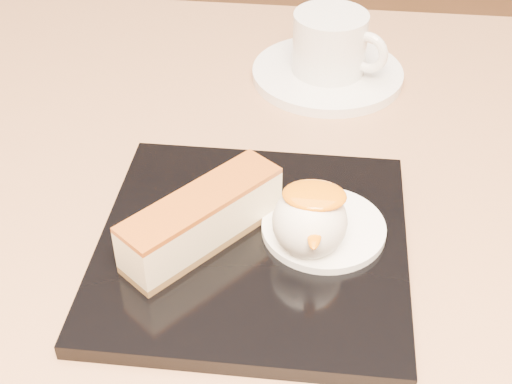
# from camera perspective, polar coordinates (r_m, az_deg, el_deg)

# --- Properties ---
(table) EXTENTS (0.80, 0.80, 0.72)m
(table) POSITION_cam_1_polar(r_m,az_deg,el_deg) (0.66, -4.87, -12.71)
(table) COLOR black
(table) RESTS_ON ground
(dessert_plate) EXTENTS (0.22, 0.22, 0.01)m
(dessert_plate) POSITION_cam_1_polar(r_m,az_deg,el_deg) (0.52, -0.26, -4.32)
(dessert_plate) COLOR black
(dessert_plate) RESTS_ON table
(cheesecake) EXTENTS (0.11, 0.12, 0.04)m
(cheesecake) POSITION_cam_1_polar(r_m,az_deg,el_deg) (0.50, -4.33, -2.18)
(cheesecake) COLOR brown
(cheesecake) RESTS_ON dessert_plate
(cream_smear) EXTENTS (0.09, 0.09, 0.01)m
(cream_smear) POSITION_cam_1_polar(r_m,az_deg,el_deg) (0.52, 5.43, -2.89)
(cream_smear) COLOR white
(cream_smear) RESTS_ON dessert_plate
(ice_cream_scoop) EXTENTS (0.05, 0.05, 0.05)m
(ice_cream_scoop) POSITION_cam_1_polar(r_m,az_deg,el_deg) (0.49, 4.32, -2.37)
(ice_cream_scoop) COLOR white
(ice_cream_scoop) RESTS_ON cream_smear
(mango_sauce) EXTENTS (0.04, 0.03, 0.01)m
(mango_sauce) POSITION_cam_1_polar(r_m,az_deg,el_deg) (0.48, 4.70, -0.27)
(mango_sauce) COLOR orange
(mango_sauce) RESTS_ON ice_cream_scoop
(mint_sprig) EXTENTS (0.03, 0.02, 0.00)m
(mint_sprig) POSITION_cam_1_polar(r_m,az_deg,el_deg) (0.54, 2.44, -0.58)
(mint_sprig) COLOR #2C8736
(mint_sprig) RESTS_ON cream_smear
(saucer) EXTENTS (0.15, 0.15, 0.01)m
(saucer) POSITION_cam_1_polar(r_m,az_deg,el_deg) (0.72, 5.73, 9.39)
(saucer) COLOR white
(saucer) RESTS_ON table
(coffee_cup) EXTENTS (0.09, 0.07, 0.06)m
(coffee_cup) POSITION_cam_1_polar(r_m,az_deg,el_deg) (0.71, 6.05, 11.85)
(coffee_cup) COLOR white
(coffee_cup) RESTS_ON saucer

